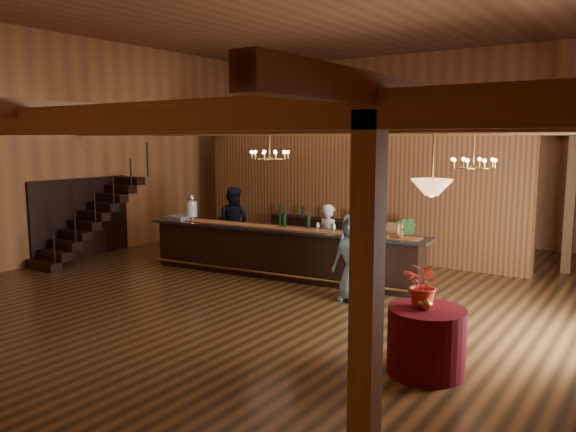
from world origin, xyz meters
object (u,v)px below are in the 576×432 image
Objects in this scene: chandelier_left at (270,155)px; pendant_lamp at (432,187)px; tasting_bar at (281,252)px; floor_plant at (402,242)px; raffle_drum at (394,229)px; round_table at (426,341)px; beverage_dispenser at (191,208)px; chandelier_right at (473,163)px; guest at (353,257)px; bartender at (329,240)px; staff_second at (233,223)px; backbar_shelf at (326,236)px.

pendant_lamp is at bearing -31.89° from chandelier_left.
floor_plant is at bearing 47.75° from tasting_bar.
raffle_drum is at bearing 10.18° from chandelier_left.
floor_plant is at bearing 109.28° from raffle_drum.
pendant_lamp reaches higher than floor_plant.
chandelier_left is (-4.57, 2.84, 2.23)m from round_table.
tasting_bar is 19.25× the size of raffle_drum.
beverage_dispenser is at bearing 178.75° from tasting_bar.
chandelier_right reaches higher than round_table.
raffle_drum is 1.12m from guest.
tasting_bar is at bearing -171.30° from chandelier_right.
round_table is at bearing -31.89° from chandelier_left.
chandelier_left is 0.49× the size of guest.
chandelier_right and pendant_lamp have the same top height.
guest is at bearing 134.39° from round_table.
round_table is at bearing 148.81° from bartender.
staff_second is (-2.07, 0.87, 0.35)m from tasting_bar.
backbar_shelf is 2.09× the size of bartender.
beverage_dispenser is 3.63m from backbar_shelf.
round_table is (1.93, -3.32, -0.83)m from raffle_drum.
floor_plant is (3.83, 1.58, -0.31)m from staff_second.
chandelier_left is 0.44× the size of staff_second.
chandelier_left and pendant_lamp have the same top height.
backbar_shelf is 5.27m from chandelier_right.
beverage_dispenser is 7.52m from pendant_lamp.
backbar_shelf is at bearing -143.66° from staff_second.
chandelier_right is at bearing 164.93° from staff_second.
staff_second reaches higher than beverage_dispenser.
pendant_lamp reaches higher than staff_second.
chandelier_left reaches higher than tasting_bar.
tasting_bar is at bearing 165.68° from guest.
pendant_lamp is 3.66m from guest.
pendant_lamp is (4.93, -5.78, 1.94)m from backbar_shelf.
raffle_drum is at bearing -70.72° from floor_plant.
round_table is 1.24× the size of chandelier_right.
floor_plant is (-0.77, 2.20, -0.67)m from raffle_drum.
pendant_lamp is 7.78m from staff_second.
staff_second reaches higher than backbar_shelf.
chandelier_left is 1.00× the size of chandelier_right.
tasting_bar is 1.09m from bartender.
chandelier_left is (2.31, -0.01, 1.29)m from beverage_dispenser.
chandelier_left is (-2.64, -0.47, 1.40)m from raffle_drum.
raffle_drum is 4.00m from pendant_lamp.
round_table is at bearing -45.64° from backbar_shelf.
chandelier_left is at bearing -0.23° from beverage_dispenser.
guest is (-2.31, 2.36, -1.58)m from pendant_lamp.
beverage_dispenser is 4.64m from guest.
raffle_drum reaches higher than floor_plant.
tasting_bar is at bearing 58.77° from bartender.
raffle_drum is 1.89m from bartender.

